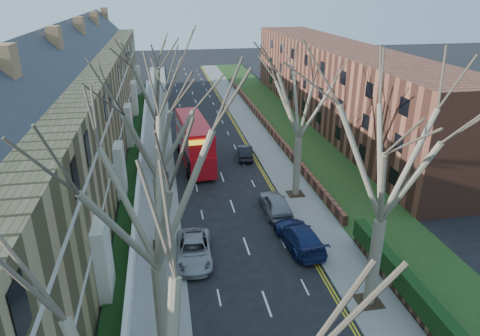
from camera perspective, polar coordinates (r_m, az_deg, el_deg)
pavement_left at (r=51.52m, az=-10.93°, el=3.75°), size 3.00×102.00×0.12m
pavement_right at (r=52.66m, az=2.24°, el=4.58°), size 3.00×102.00×0.12m
terrace_left at (r=43.14m, az=-21.68°, el=6.43°), size 9.70×78.00×13.60m
flats_right at (r=58.52m, az=12.68°, el=10.89°), size 13.97×54.00×10.00m
front_wall_left at (r=43.88m, az=-13.10°, el=0.94°), size 0.30×78.00×1.00m
grass_verge_right at (r=53.75m, az=6.95°, el=4.91°), size 6.00×102.00×0.06m
tree_left_mid at (r=17.29m, az=-11.85°, el=-1.48°), size 10.50×10.50×14.71m
tree_left_far at (r=26.83m, az=-11.56°, el=6.59°), size 10.15×10.15×14.22m
tree_left_dist at (r=38.45m, az=-11.48°, el=11.93°), size 10.50×10.50×14.71m
tree_right_mid at (r=21.90m, az=19.52°, el=2.90°), size 10.50×10.50×14.71m
tree_right_far at (r=34.33m, az=8.18°, el=10.34°), size 10.15×10.15×14.22m
double_decker_bus at (r=43.28m, az=-6.10°, el=3.35°), size 3.32×10.82×4.47m
car_left_far at (r=28.66m, az=-6.17°, el=-10.85°), size 2.67×5.21×1.41m
car_right_near at (r=30.08m, az=7.92°, el=-8.99°), size 2.75×5.60×1.57m
car_right_mid at (r=34.06m, az=4.75°, el=-4.76°), size 1.92×4.73×1.61m
car_right_far at (r=44.89m, az=0.71°, el=2.14°), size 1.99×4.29×1.36m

